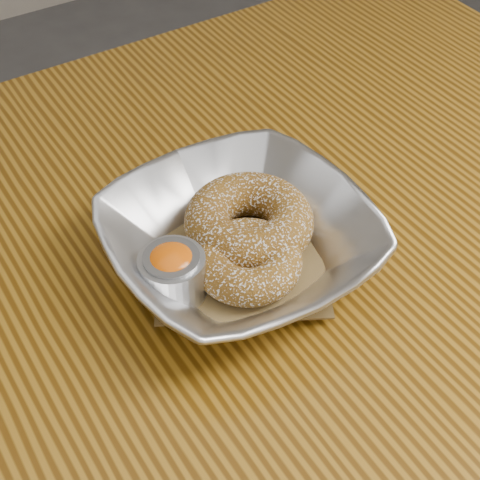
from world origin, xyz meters
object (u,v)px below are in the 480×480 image
ramekin (173,273)px  serving_bowl (240,242)px  donut_back (249,221)px  donut_front (248,261)px  table (164,378)px

ramekin → serving_bowl: bearing=3.9°
serving_bowl → donut_back: size_ratio=1.97×
donut_front → table: bearing=169.4°
serving_bowl → donut_front: serving_bowl is taller
table → donut_front: 0.15m
donut_back → donut_front: bearing=-123.7°
table → donut_back: bearing=11.6°
table → serving_bowl: (0.09, 0.01, 0.13)m
donut_back → donut_front: size_ratio=1.24×
serving_bowl → table: bearing=-175.8°
table → donut_back: size_ratio=10.57×
table → serving_bowl: size_ratio=5.35×
table → donut_back: 0.17m
serving_bowl → ramekin: ramekin is taller
ramekin → table: bearing=-174.9°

